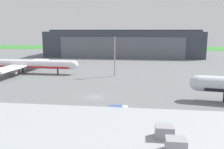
{
  "coord_description": "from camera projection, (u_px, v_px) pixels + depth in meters",
  "views": [
    {
      "loc": [
        12.59,
        -61.91,
        17.55
      ],
      "look_at": [
        2.59,
        16.18,
        3.22
      ],
      "focal_mm": 39.35,
      "sensor_mm": 36.0,
      "label": 1
    }
  ],
  "objects": [
    {
      "name": "airliner_far_right",
      "position": [
        23.0,
        64.0,
        100.53
      ],
      "size": [
        45.79,
        38.91,
        11.78
      ],
      "color": "silver",
      "rests_on": "ground_plane"
    },
    {
      "name": "grass_field_strip",
      "position": [
        131.0,
        48.0,
        243.38
      ],
      "size": [
        440.0,
        56.0,
        0.08
      ],
      "primitive_type": "cube",
      "color": "#377F30",
      "rests_on": "ground_plane"
    },
    {
      "name": "fuel_bowser",
      "position": [
        118.0,
        110.0,
        50.8
      ],
      "size": [
        4.21,
        2.66,
        2.08
      ],
      "color": "silver",
      "rests_on": "ground_plane"
    },
    {
      "name": "ground_plane",
      "position": [
        95.0,
        97.0,
        65.13
      ],
      "size": [
        440.0,
        440.0,
        0.0
      ],
      "primitive_type": "plane",
      "color": "slate"
    },
    {
      "name": "apron_light_mast",
      "position": [
        115.0,
        51.0,
        92.82
      ],
      "size": [
        2.4,
        0.5,
        16.06
      ],
      "color": "#99999E",
      "rests_on": "ground_plane"
    },
    {
      "name": "maintenance_hangar",
      "position": [
        124.0,
        44.0,
        167.13
      ],
      "size": [
        101.53,
        33.72,
        17.71
      ],
      "color": "#383D47",
      "rests_on": "ground_plane"
    }
  ]
}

